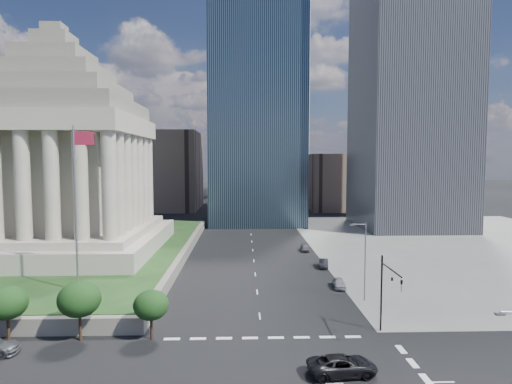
{
  "coord_description": "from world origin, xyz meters",
  "views": [
    {
      "loc": [
        -1.84,
        -27.61,
        17.8
      ],
      "look_at": [
        -0.36,
        22.23,
        14.09
      ],
      "focal_mm": 30.0,
      "sensor_mm": 36.0,
      "label": 1
    }
  ],
  "objects_px": {
    "traffic_signal_ne": "(387,286)",
    "parked_sedan_mid": "(324,263)",
    "parked_sedan_far": "(305,248)",
    "flagpole": "(77,199)",
    "street_lamp_north": "(364,257)",
    "pickup_truck": "(342,365)",
    "parked_sedan_near": "(339,283)",
    "war_memorial": "(58,139)"
  },
  "relations": [
    {
      "from": "traffic_signal_ne",
      "to": "pickup_truck",
      "type": "bearing_deg",
      "value": -130.23
    },
    {
      "from": "traffic_signal_ne",
      "to": "pickup_truck",
      "type": "xyz_separation_m",
      "value": [
        -6.15,
        -7.27,
        -4.44
      ]
    },
    {
      "from": "war_memorial",
      "to": "traffic_signal_ne",
      "type": "height_order",
      "value": "war_memorial"
    },
    {
      "from": "street_lamp_north",
      "to": "pickup_truck",
      "type": "xyz_separation_m",
      "value": [
        -6.98,
        -18.58,
        -4.86
      ]
    },
    {
      "from": "flagpole",
      "to": "parked_sedan_near",
      "type": "height_order",
      "value": "flagpole"
    },
    {
      "from": "pickup_truck",
      "to": "parked_sedan_far",
      "type": "relative_size",
      "value": 1.46
    },
    {
      "from": "pickup_truck",
      "to": "parked_sedan_near",
      "type": "height_order",
      "value": "pickup_truck"
    },
    {
      "from": "parked_sedan_mid",
      "to": "parked_sedan_far",
      "type": "xyz_separation_m",
      "value": [
        -1.28,
        12.91,
        0.01
      ]
    },
    {
      "from": "pickup_truck",
      "to": "parked_sedan_near",
      "type": "bearing_deg",
      "value": -17.96
    },
    {
      "from": "parked_sedan_mid",
      "to": "pickup_truck",
      "type": "bearing_deg",
      "value": -88.52
    },
    {
      "from": "parked_sedan_far",
      "to": "flagpole",
      "type": "bearing_deg",
      "value": -132.63
    },
    {
      "from": "street_lamp_north",
      "to": "parked_sedan_far",
      "type": "height_order",
      "value": "street_lamp_north"
    },
    {
      "from": "traffic_signal_ne",
      "to": "parked_sedan_mid",
      "type": "bearing_deg",
      "value": 92.02
    },
    {
      "from": "street_lamp_north",
      "to": "pickup_truck",
      "type": "bearing_deg",
      "value": -110.59
    },
    {
      "from": "flagpole",
      "to": "war_memorial",
      "type": "bearing_deg",
      "value": 116.89
    },
    {
      "from": "traffic_signal_ne",
      "to": "parked_sedan_far",
      "type": "xyz_separation_m",
      "value": [
        -2.28,
        41.23,
        -4.57
      ]
    },
    {
      "from": "war_memorial",
      "to": "pickup_truck",
      "type": "xyz_separation_m",
      "value": [
        40.35,
        -41.58,
        -20.59
      ]
    },
    {
      "from": "war_memorial",
      "to": "parked_sedan_mid",
      "type": "height_order",
      "value": "war_memorial"
    },
    {
      "from": "pickup_truck",
      "to": "street_lamp_north",
      "type": "bearing_deg",
      "value": -26.5
    },
    {
      "from": "war_memorial",
      "to": "parked_sedan_mid",
      "type": "xyz_separation_m",
      "value": [
        45.5,
        -5.98,
        -20.73
      ]
    },
    {
      "from": "parked_sedan_near",
      "to": "parked_sedan_mid",
      "type": "xyz_separation_m",
      "value": [
        0.0,
        11.45,
        -0.01
      ]
    },
    {
      "from": "war_memorial",
      "to": "pickup_truck",
      "type": "distance_m",
      "value": 61.49
    },
    {
      "from": "traffic_signal_ne",
      "to": "war_memorial",
      "type": "bearing_deg",
      "value": 143.58
    },
    {
      "from": "street_lamp_north",
      "to": "parked_sedan_mid",
      "type": "distance_m",
      "value": 17.83
    },
    {
      "from": "war_memorial",
      "to": "parked_sedan_mid",
      "type": "bearing_deg",
      "value": -7.49
    },
    {
      "from": "traffic_signal_ne",
      "to": "pickup_truck",
      "type": "height_order",
      "value": "traffic_signal_ne"
    },
    {
      "from": "war_memorial",
      "to": "parked_sedan_far",
      "type": "height_order",
      "value": "war_memorial"
    },
    {
      "from": "flagpole",
      "to": "traffic_signal_ne",
      "type": "bearing_deg",
      "value": -16.71
    },
    {
      "from": "parked_sedan_mid",
      "to": "traffic_signal_ne",
      "type": "bearing_deg",
      "value": -78.27
    },
    {
      "from": "parked_sedan_near",
      "to": "parked_sedan_far",
      "type": "distance_m",
      "value": 24.39
    },
    {
      "from": "war_memorial",
      "to": "traffic_signal_ne",
      "type": "bearing_deg",
      "value": -36.42
    },
    {
      "from": "pickup_truck",
      "to": "parked_sedan_far",
      "type": "distance_m",
      "value": 48.66
    },
    {
      "from": "flagpole",
      "to": "street_lamp_north",
      "type": "bearing_deg",
      "value": 1.63
    },
    {
      "from": "parked_sedan_near",
      "to": "traffic_signal_ne",
      "type": "bearing_deg",
      "value": -81.61
    },
    {
      "from": "parked_sedan_mid",
      "to": "parked_sedan_far",
      "type": "relative_size",
      "value": 1.02
    },
    {
      "from": "traffic_signal_ne",
      "to": "street_lamp_north",
      "type": "xyz_separation_m",
      "value": [
        0.83,
        11.3,
        0.41
      ]
    },
    {
      "from": "parked_sedan_far",
      "to": "street_lamp_north",
      "type": "bearing_deg",
      "value": -80.69
    },
    {
      "from": "traffic_signal_ne",
      "to": "street_lamp_north",
      "type": "relative_size",
      "value": 0.8
    },
    {
      "from": "parked_sedan_near",
      "to": "parked_sedan_far",
      "type": "relative_size",
      "value": 1.0
    },
    {
      "from": "pickup_truck",
      "to": "traffic_signal_ne",
      "type": "bearing_deg",
      "value": -46.14
    },
    {
      "from": "street_lamp_north",
      "to": "parked_sedan_mid",
      "type": "relative_size",
      "value": 2.46
    },
    {
      "from": "parked_sedan_far",
      "to": "traffic_signal_ne",
      "type": "bearing_deg",
      "value": -83.45
    }
  ]
}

